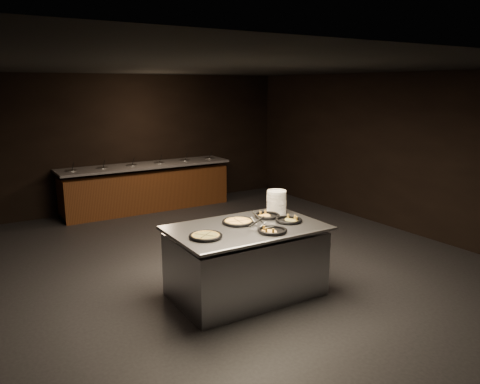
# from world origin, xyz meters

# --- Properties ---
(room) EXTENTS (7.02, 8.02, 2.92)m
(room) POSITION_xyz_m (0.00, 0.00, 1.45)
(room) COLOR black
(room) RESTS_ON ground
(salad_bar) EXTENTS (3.70, 0.83, 1.18)m
(salad_bar) POSITION_xyz_m (0.00, 3.56, 0.44)
(salad_bar) COLOR #5A2E15
(salad_bar) RESTS_ON ground
(serving_counter) EXTENTS (1.94, 1.25, 0.92)m
(serving_counter) POSITION_xyz_m (-0.49, -1.20, 0.44)
(serving_counter) COLOR #B0B2B7
(serving_counter) RESTS_ON ground
(plate_stack) EXTENTS (0.27, 0.27, 0.30)m
(plate_stack) POSITION_xyz_m (0.24, -0.84, 1.07)
(plate_stack) COLOR white
(plate_stack) RESTS_ON serving_counter
(pan_veggie_whole) EXTENTS (0.40, 0.40, 0.04)m
(pan_veggie_whole) POSITION_xyz_m (-1.13, -1.32, 0.94)
(pan_veggie_whole) COLOR black
(pan_veggie_whole) RESTS_ON serving_counter
(pan_cheese_whole) EXTENTS (0.42, 0.42, 0.04)m
(pan_cheese_whole) POSITION_xyz_m (-0.50, -1.02, 0.94)
(pan_cheese_whole) COLOR black
(pan_cheese_whole) RESTS_ON serving_counter
(pan_cheese_slices_a) EXTENTS (0.35, 0.35, 0.04)m
(pan_cheese_slices_a) POSITION_xyz_m (-0.01, -0.98, 0.94)
(pan_cheese_slices_a) COLOR black
(pan_cheese_slices_a) RESTS_ON serving_counter
(pan_cheese_slices_b) EXTENTS (0.36, 0.36, 0.04)m
(pan_cheese_slices_b) POSITION_xyz_m (-0.35, -1.56, 0.94)
(pan_cheese_slices_b) COLOR black
(pan_cheese_slices_b) RESTS_ON serving_counter
(pan_veggie_slices) EXTENTS (0.35, 0.35, 0.04)m
(pan_veggie_slices) POSITION_xyz_m (0.10, -1.31, 0.94)
(pan_veggie_slices) COLOR black
(pan_veggie_slices) RESTS_ON serving_counter
(server_left) EXTENTS (0.13, 0.35, 0.17)m
(server_left) POSITION_xyz_m (-0.37, -1.23, 1.00)
(server_left) COLOR #B0B2B7
(server_left) RESTS_ON serving_counter
(server_right) EXTENTS (0.33, 0.11, 0.16)m
(server_right) POSITION_xyz_m (-0.41, -1.39, 1.00)
(server_right) COLOR #B0B2B7
(server_right) RESTS_ON serving_counter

